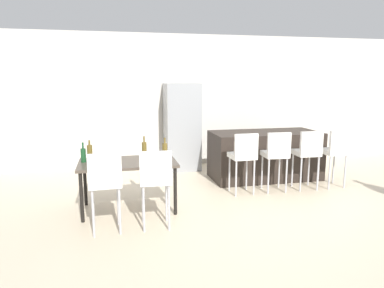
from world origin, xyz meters
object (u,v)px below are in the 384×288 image
bar_chair_middle (276,152)px  potted_plant (296,150)px  bar_chair_left (243,154)px  wine_bottle_corner (144,149)px  kitchen_island (265,155)px  wine_glass_right (112,155)px  dining_chair_far (155,177)px  wine_glass_far (158,155)px  bar_chair_far (335,149)px  refrigerator (182,127)px  dining_table (128,166)px  wine_bottle_inner (83,155)px  wine_bottle_near (165,151)px  bar_chair_right (308,151)px  wine_glass_left (90,158)px  dining_chair_near (105,180)px  wine_bottle_middle (90,152)px

bar_chair_middle → potted_plant: bearing=53.3°
bar_chair_left → wine_bottle_corner: bearing=179.5°
kitchen_island → wine_glass_right: size_ratio=12.00×
bar_chair_middle → dining_chair_far: bearing=-153.6°
wine_glass_far → bar_chair_far: bearing=9.4°
kitchen_island → refrigerator: size_ratio=1.13×
bar_chair_middle → dining_table: bar_chair_middle is taller
bar_chair_middle → bar_chair_far: same height
potted_plant → wine_bottle_inner: bearing=-154.6°
bar_chair_far → potted_plant: bearing=80.8°
wine_bottle_near → dining_table: bearing=177.2°
dining_table → refrigerator: bearing=61.2°
bar_chair_right → wine_bottle_near: size_ratio=3.11×
dining_chair_far → wine_bottle_near: bearing=72.5°
bar_chair_right → wine_bottle_near: 2.60m
wine_bottle_inner → wine_glass_left: (0.12, -0.29, 0.02)m
dining_table → wine_glass_far: size_ratio=8.08×
bar_chair_far → dining_chair_near: (-3.97, -1.09, 0.00)m
dining_table → bar_chair_left: bearing=9.7°
wine_glass_far → potted_plant: (3.55, 2.48, -0.57)m
bar_chair_right → dining_chair_near: (-3.43, -1.09, 0.00)m
wine_bottle_middle → bar_chair_left: bearing=1.4°
kitchen_island → wine_bottle_middle: wine_bottle_middle is taller
wine_bottle_inner → wine_glass_left: 0.31m
wine_bottle_corner → wine_glass_left: 0.95m
dining_chair_far → wine_bottle_middle: dining_chair_far is taller
dining_table → wine_glass_far: bearing=-26.5°
kitchen_island → dining_table: kitchen_island is taller
bar_chair_middle → dining_chair_far: 2.46m
bar_chair_far → wine_glass_left: (-4.16, -0.52, 0.17)m
dining_chair_far → wine_bottle_middle: 1.35m
bar_chair_middle → wine_glass_right: (-2.73, -0.44, 0.17)m
wine_glass_right → bar_chair_far: bearing=6.5°
kitchen_island → bar_chair_left: bar_chair_left is taller
wine_bottle_inner → wine_glass_right: bearing=-26.5°
bar_chair_left → dining_chair_near: bearing=-153.9°
bar_chair_left → bar_chair_middle: 0.59m
bar_chair_right → dining_table: size_ratio=0.75×
wine_glass_right → wine_glass_far: size_ratio=1.00×
bar_chair_middle → wine_bottle_near: bearing=-169.8°
dining_chair_far → wine_glass_left: (-0.82, 0.57, 0.17)m
dining_chair_far → bar_chair_left: bearing=34.2°
bar_chair_far → dining_chair_near: 4.12m
potted_plant → dining_table: bearing=-150.2°
potted_plant → dining_chair_far: bearing=-140.2°
kitchen_island → wine_bottle_near: (-2.15, -1.21, 0.41)m
wine_glass_right → bar_chair_middle: bearing=9.2°
wine_bottle_near → potted_plant: wine_bottle_near is taller
dining_table → wine_bottle_corner: (0.27, 0.34, 0.18)m
bar_chair_right → wine_glass_right: size_ratio=6.03×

